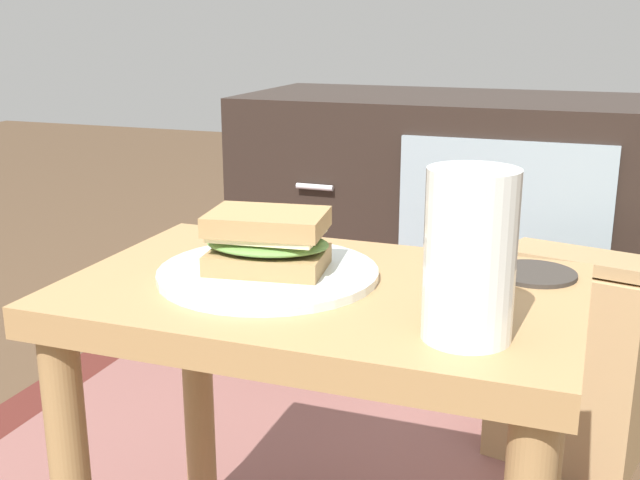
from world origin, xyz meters
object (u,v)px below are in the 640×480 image
plate (268,273)px  paper_bag (569,361)px  sandwich_front (267,241)px  coaster (535,274)px  tv_cabinet (459,226)px  beer_glass (470,259)px

plate → paper_bag: 0.67m
plate → paper_bag: size_ratio=0.66×
sandwich_front → paper_bag: sandwich_front is taller
coaster → sandwich_front: bearing=-158.7°
paper_bag → plate: bearing=-122.1°
tv_cabinet → plate: 0.97m
plate → coaster: (0.28, 0.11, -0.00)m
sandwich_front → beer_glass: beer_glass is taller
coaster → paper_bag: (0.04, 0.40, -0.28)m
plate → sandwich_front: sandwich_front is taller
tv_cabinet → coaster: 0.89m
tv_cabinet → sandwich_front: size_ratio=6.35×
beer_glass → coaster: beer_glass is taller
plate → tv_cabinet: bearing=86.9°
sandwich_front → beer_glass: bearing=-21.9°
tv_cabinet → beer_glass: (0.19, -1.04, 0.25)m
tv_cabinet → paper_bag: 0.52m
plate → coaster: 0.30m
coaster → paper_bag: size_ratio=0.25×
plate → sandwich_front: bearing=90.0°
paper_bag → tv_cabinet: bearing=121.8°
tv_cabinet → paper_bag: tv_cabinet is taller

